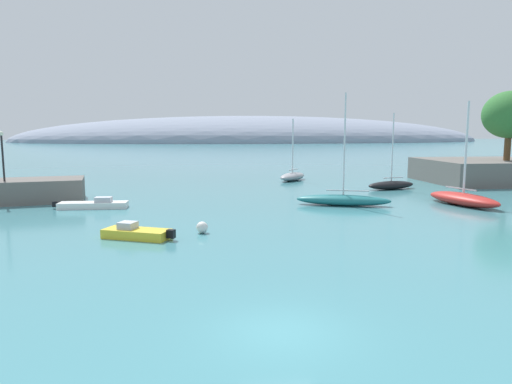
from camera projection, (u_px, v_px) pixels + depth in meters
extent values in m
plane|color=teal|center=(281.00, 331.00, 14.55)|extent=(600.00, 600.00, 0.00)
cube|color=#66605B|center=(485.00, 171.00, 56.04)|extent=(13.91, 12.44, 2.73)
cylinder|color=brown|center=(507.00, 149.00, 54.18)|extent=(0.73, 0.73, 2.74)
ellipsoid|color=#337033|center=(510.00, 115.00, 53.66)|extent=(6.05, 6.05, 5.44)
ellipsoid|color=gray|center=(253.00, 141.00, 254.93)|extent=(255.73, 87.81, 27.75)
ellipsoid|color=black|center=(391.00, 185.00, 49.49)|extent=(5.92, 3.16, 0.87)
cylinder|color=silver|center=(393.00, 147.00, 48.95)|extent=(0.14, 0.14, 7.18)
cube|color=silver|center=(393.00, 178.00, 49.48)|extent=(2.49, 0.75, 0.10)
ellipsoid|color=red|center=(463.00, 199.00, 38.88)|extent=(4.09, 7.45, 1.04)
cylinder|color=silver|center=(466.00, 147.00, 38.31)|extent=(0.18, 0.18, 7.60)
cube|color=silver|center=(461.00, 188.00, 39.06)|extent=(0.96, 3.11, 0.10)
ellipsoid|color=gray|center=(292.00, 177.00, 58.03)|extent=(4.98, 5.80, 0.99)
cylinder|color=silver|center=(293.00, 146.00, 57.52)|extent=(0.17, 0.17, 6.67)
cube|color=silver|center=(293.00, 170.00, 58.14)|extent=(1.55, 2.12, 0.10)
ellipsoid|color=#1E6B70|center=(343.00, 200.00, 38.79)|extent=(7.96, 4.12, 0.91)
cylinder|color=silver|center=(345.00, 144.00, 38.18)|extent=(0.14, 0.14, 8.38)
cube|color=silver|center=(348.00, 191.00, 38.62)|extent=(3.37, 1.21, 0.10)
cube|color=white|center=(93.00, 205.00, 37.46)|extent=(5.41, 1.62, 0.50)
cube|color=black|center=(56.00, 204.00, 37.17)|extent=(0.45, 0.37, 0.45)
cube|color=#B2B7C1|center=(103.00, 199.00, 37.48)|extent=(1.31, 0.92, 0.40)
cube|color=yellow|center=(137.00, 234.00, 27.08)|extent=(4.18, 2.92, 0.53)
cube|color=black|center=(171.00, 234.00, 26.44)|extent=(0.55, 0.50, 0.48)
cube|color=#B2B7C1|center=(128.00, 225.00, 27.18)|extent=(1.22, 1.19, 0.40)
sphere|color=silver|center=(202.00, 227.00, 28.39)|extent=(0.72, 0.72, 0.72)
cylinder|color=black|center=(3.00, 159.00, 38.78)|extent=(0.16, 0.16, 3.81)
sphere|color=#EAEACC|center=(1.00, 133.00, 38.51)|extent=(0.36, 0.36, 0.36)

